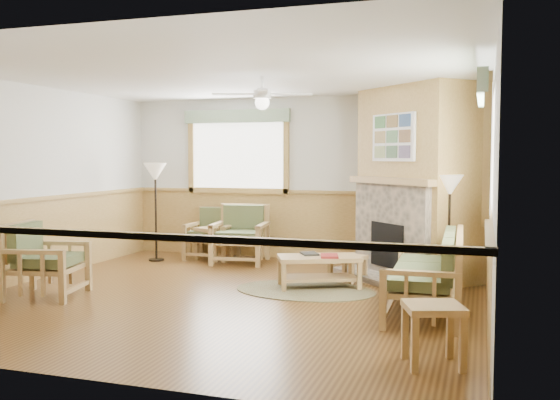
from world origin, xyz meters
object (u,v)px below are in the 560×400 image
(sofa, at_px, (426,272))
(armchair_left, at_px, (46,260))
(armchair_back_left, at_px, (212,233))
(coffee_table, at_px, (319,272))
(end_table_chairs, at_px, (214,244))
(footstool, at_px, (348,268))
(armchair_back_right, at_px, (240,234))
(floor_lamp_left, at_px, (156,212))
(floor_lamp_right, at_px, (449,232))
(end_table_sofa, at_px, (433,335))

(sofa, height_order, armchair_left, armchair_left)
(armchair_back_left, xyz_separation_m, coffee_table, (2.31, -1.73, -0.21))
(end_table_chairs, bearing_deg, footstool, -23.27)
(sofa, bearing_deg, armchair_back_left, -125.86)
(armchair_back_right, height_order, floor_lamp_left, floor_lamp_left)
(floor_lamp_left, bearing_deg, armchair_back_left, 32.21)
(armchair_back_right, bearing_deg, floor_lamp_right, -25.96)
(armchair_back_right, distance_m, armchair_left, 3.29)
(coffee_table, height_order, footstool, coffee_table)
(sofa, relative_size, armchair_back_left, 2.25)
(armchair_back_left, xyz_separation_m, end_table_sofa, (3.96, -4.39, -0.17))
(armchair_left, xyz_separation_m, end_table_chairs, (0.82, 3.14, -0.18))
(armchair_left, bearing_deg, armchair_back_left, -25.04)
(armchair_left, distance_m, floor_lamp_right, 5.05)
(armchair_back_right, relative_size, armchair_left, 1.02)
(sofa, xyz_separation_m, end_table_sofa, (0.22, -1.85, -0.18))
(sofa, xyz_separation_m, end_table_chairs, (-3.65, 2.42, -0.17))
(floor_lamp_left, bearing_deg, armchair_back_right, 9.49)
(armchair_left, xyz_separation_m, coffee_table, (3.04, 1.53, -0.25))
(armchair_back_right, relative_size, floor_lamp_left, 0.57)
(end_table_sofa, relative_size, floor_lamp_right, 0.34)
(armchair_back_right, relative_size, end_table_sofa, 1.81)
(armchair_left, distance_m, end_table_sofa, 4.83)
(armchair_left, relative_size, footstool, 2.21)
(armchair_back_left, xyz_separation_m, floor_lamp_right, (3.92, -1.33, 0.32))
(floor_lamp_right, bearing_deg, footstool, 174.16)
(sofa, height_order, floor_lamp_left, floor_lamp_left)
(footstool, bearing_deg, armchair_left, -147.92)
(end_table_chairs, height_order, footstool, end_table_chairs)
(armchair_back_left, xyz_separation_m, end_table_chairs, (0.09, -0.12, -0.15))
(armchair_back_left, bearing_deg, footstool, -26.32)
(floor_lamp_right, bearing_deg, coffee_table, -166.02)
(end_table_sofa, bearing_deg, armchair_back_left, 132.08)
(sofa, distance_m, armchair_left, 4.53)
(floor_lamp_right, bearing_deg, armchair_back_right, 162.13)
(floor_lamp_right, bearing_deg, sofa, -98.55)
(armchair_back_left, bearing_deg, coffee_table, -38.38)
(floor_lamp_left, bearing_deg, end_table_sofa, -39.40)
(end_table_chairs, bearing_deg, armchair_back_right, -14.98)
(armchair_left, bearing_deg, floor_lamp_left, -11.40)
(armchair_back_right, height_order, end_table_sofa, armchair_back_right)
(armchair_left, height_order, floor_lamp_right, floor_lamp_right)
(end_table_chairs, height_order, end_table_sofa, end_table_chairs)
(end_table_sofa, bearing_deg, floor_lamp_right, 90.73)
(armchair_back_right, height_order, coffee_table, armchair_back_right)
(end_table_chairs, bearing_deg, floor_lamp_right, -17.48)
(sofa, xyz_separation_m, armchair_left, (-4.47, -0.72, 0.02))
(armchair_back_left, bearing_deg, armchair_left, -104.24)
(footstool, distance_m, floor_lamp_left, 3.48)
(armchair_back_left, distance_m, end_table_sofa, 5.91)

